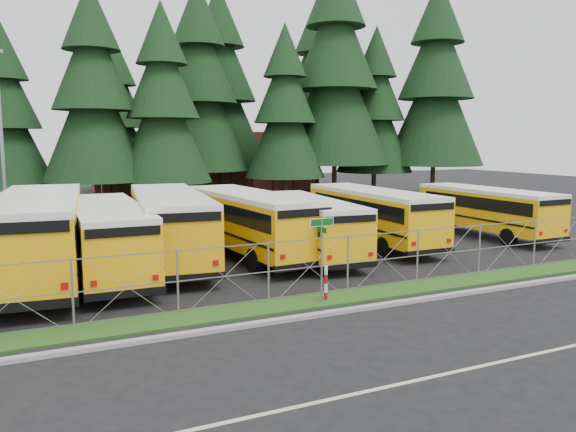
{
  "coord_description": "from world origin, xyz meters",
  "views": [
    {
      "loc": [
        -10.93,
        -17.49,
        5.3
      ],
      "look_at": [
        -0.99,
        4.0,
        2.04
      ],
      "focal_mm": 35.0,
      "sensor_mm": 36.0,
      "label": 1
    }
  ],
  "objects_px": {
    "bus_1": "(40,238)",
    "bus_east": "(481,212)",
    "bus_2": "(107,240)",
    "street_sign": "(322,242)",
    "light_standard": "(1,135)",
    "bus_4": "(246,224)",
    "bus_5": "(307,227)",
    "bus_3": "(169,227)",
    "striped_bollard": "(326,283)",
    "bus_6": "(369,217)"
  },
  "relations": [
    {
      "from": "bus_3",
      "to": "bus_6",
      "type": "bearing_deg",
      "value": 5.84
    },
    {
      "from": "bus_4",
      "to": "street_sign",
      "type": "height_order",
      "value": "bus_4"
    },
    {
      "from": "bus_3",
      "to": "striped_bollard",
      "type": "bearing_deg",
      "value": -60.99
    },
    {
      "from": "bus_5",
      "to": "striped_bollard",
      "type": "distance_m",
      "value": 7.4
    },
    {
      "from": "striped_bollard",
      "to": "bus_1",
      "type": "bearing_deg",
      "value": 140.29
    },
    {
      "from": "bus_east",
      "to": "street_sign",
      "type": "xyz_separation_m",
      "value": [
        -14.09,
        -7.72,
        0.71
      ]
    },
    {
      "from": "striped_bollard",
      "to": "bus_2",
      "type": "bearing_deg",
      "value": 132.06
    },
    {
      "from": "bus_3",
      "to": "striped_bollard",
      "type": "distance_m",
      "value": 8.73
    },
    {
      "from": "bus_1",
      "to": "bus_5",
      "type": "xyz_separation_m",
      "value": [
        11.13,
        -0.13,
        -0.31
      ]
    },
    {
      "from": "bus_6",
      "to": "light_standard",
      "type": "relative_size",
      "value": 1.06
    },
    {
      "from": "bus_2",
      "to": "street_sign",
      "type": "relative_size",
      "value": 3.85
    },
    {
      "from": "bus_3",
      "to": "bus_east",
      "type": "height_order",
      "value": "bus_3"
    },
    {
      "from": "bus_east",
      "to": "light_standard",
      "type": "distance_m",
      "value": 26.92
    },
    {
      "from": "bus_6",
      "to": "striped_bollard",
      "type": "bearing_deg",
      "value": -130.01
    },
    {
      "from": "bus_east",
      "to": "bus_4",
      "type": "bearing_deg",
      "value": 177.2
    },
    {
      "from": "bus_east",
      "to": "bus_3",
      "type": "bearing_deg",
      "value": 177.06
    },
    {
      "from": "bus_3",
      "to": "bus_east",
      "type": "xyz_separation_m",
      "value": [
        17.1,
        -0.53,
        -0.21
      ]
    },
    {
      "from": "bus_1",
      "to": "bus_4",
      "type": "height_order",
      "value": "bus_1"
    },
    {
      "from": "bus_east",
      "to": "striped_bollard",
      "type": "distance_m",
      "value": 15.72
    },
    {
      "from": "street_sign",
      "to": "light_standard",
      "type": "distance_m",
      "value": 22.28
    },
    {
      "from": "bus_6",
      "to": "bus_east",
      "type": "bearing_deg",
      "value": -2.58
    },
    {
      "from": "bus_4",
      "to": "street_sign",
      "type": "distance_m",
      "value": 8.15
    },
    {
      "from": "bus_4",
      "to": "bus_east",
      "type": "distance_m",
      "value": 13.62
    },
    {
      "from": "bus_east",
      "to": "street_sign",
      "type": "bearing_deg",
      "value": -152.42
    },
    {
      "from": "bus_2",
      "to": "bus_east",
      "type": "distance_m",
      "value": 19.84
    },
    {
      "from": "bus_6",
      "to": "street_sign",
      "type": "relative_size",
      "value": 3.81
    },
    {
      "from": "bus_3",
      "to": "street_sign",
      "type": "height_order",
      "value": "bus_3"
    },
    {
      "from": "bus_1",
      "to": "bus_east",
      "type": "bearing_deg",
      "value": 6.91
    },
    {
      "from": "striped_bollard",
      "to": "light_standard",
      "type": "xyz_separation_m",
      "value": [
        -9.9,
        19.57,
        4.9
      ]
    },
    {
      "from": "bus_1",
      "to": "bus_5",
      "type": "bearing_deg",
      "value": 4.88
    },
    {
      "from": "bus_3",
      "to": "bus_east",
      "type": "distance_m",
      "value": 17.11
    },
    {
      "from": "bus_2",
      "to": "light_standard",
      "type": "bearing_deg",
      "value": 107.86
    },
    {
      "from": "striped_bollard",
      "to": "bus_5",
      "type": "bearing_deg",
      "value": 68.24
    },
    {
      "from": "bus_east",
      "to": "bus_1",
      "type": "bearing_deg",
      "value": -179.8
    },
    {
      "from": "bus_3",
      "to": "striped_bollard",
      "type": "relative_size",
      "value": 9.72
    },
    {
      "from": "street_sign",
      "to": "bus_6",
      "type": "bearing_deg",
      "value": 49.04
    },
    {
      "from": "bus_2",
      "to": "bus_5",
      "type": "distance_m",
      "value": 8.75
    },
    {
      "from": "bus_2",
      "to": "bus_5",
      "type": "xyz_separation_m",
      "value": [
        8.75,
        0.17,
        -0.1
      ]
    },
    {
      "from": "bus_east",
      "to": "striped_bollard",
      "type": "relative_size",
      "value": 8.39
    },
    {
      "from": "bus_5",
      "to": "street_sign",
      "type": "distance_m",
      "value": 7.72
    },
    {
      "from": "bus_6",
      "to": "light_standard",
      "type": "height_order",
      "value": "light_standard"
    },
    {
      "from": "bus_1",
      "to": "bus_east",
      "type": "height_order",
      "value": "bus_1"
    },
    {
      "from": "street_sign",
      "to": "bus_5",
      "type": "bearing_deg",
      "value": 66.88
    },
    {
      "from": "bus_2",
      "to": "bus_east",
      "type": "relative_size",
      "value": 1.07
    },
    {
      "from": "bus_6",
      "to": "street_sign",
      "type": "height_order",
      "value": "same"
    },
    {
      "from": "bus_6",
      "to": "bus_2",
      "type": "bearing_deg",
      "value": -173.99
    },
    {
      "from": "bus_3",
      "to": "bus_5",
      "type": "height_order",
      "value": "bus_3"
    },
    {
      "from": "bus_6",
      "to": "street_sign",
      "type": "distance_m",
      "value": 10.76
    },
    {
      "from": "bus_east",
      "to": "light_standard",
      "type": "height_order",
      "value": "light_standard"
    },
    {
      "from": "bus_1",
      "to": "bus_4",
      "type": "xyz_separation_m",
      "value": [
        8.58,
        0.92,
        -0.16
      ]
    }
  ]
}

